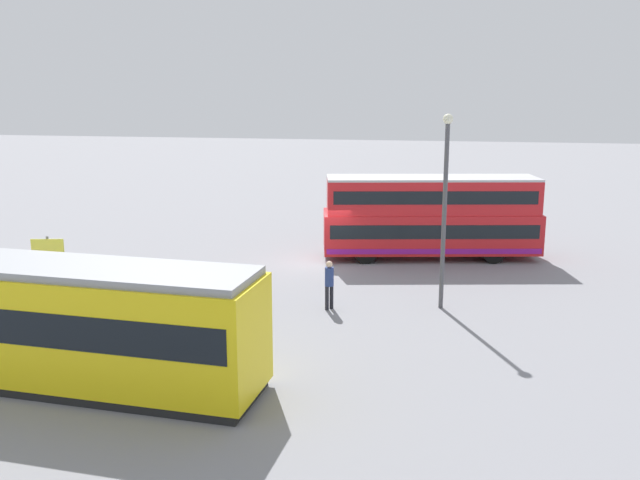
{
  "coord_description": "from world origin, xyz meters",
  "views": [
    {
      "loc": [
        -5.7,
        29.8,
        7.74
      ],
      "look_at": [
        -0.67,
        4.36,
        2.04
      ],
      "focal_mm": 38.11,
      "sensor_mm": 36.0,
      "label": 1
    }
  ],
  "objects": [
    {
      "name": "ground_plane",
      "position": [
        0.0,
        0.0,
        0.0
      ],
      "size": [
        160.0,
        160.0,
        0.0
      ],
      "primitive_type": "plane",
      "color": "gray"
    },
    {
      "name": "double_decker_bus",
      "position": [
        -4.72,
        -1.91,
        1.97
      ],
      "size": [
        10.32,
        4.5,
        3.85
      ],
      "color": "red",
      "rests_on": "ground"
    },
    {
      "name": "tram_yellow",
      "position": [
        5.23,
        14.25,
        1.73
      ],
      "size": [
        12.77,
        3.26,
        3.34
      ],
      "color": "yellow",
      "rests_on": "ground"
    },
    {
      "name": "pedestrian_near_railing",
      "position": [
        2.18,
        6.83,
        0.9
      ],
      "size": [
        0.4,
        0.4,
        1.58
      ],
      "color": "#33384C",
      "rests_on": "ground"
    },
    {
      "name": "pedestrian_crossing",
      "position": [
        -1.47,
        6.67,
        1.05
      ],
      "size": [
        0.45,
        0.45,
        1.8
      ],
      "color": "black",
      "rests_on": "ground"
    },
    {
      "name": "pedestrian_railing",
      "position": [
        5.54,
        6.72,
        0.75
      ],
      "size": [
        9.45,
        1.11,
        1.08
      ],
      "color": "gray",
      "rests_on": "ground"
    },
    {
      "name": "info_sign",
      "position": [
        9.53,
        6.87,
        1.61
      ],
      "size": [
        1.23,
        0.32,
        2.29
      ],
      "color": "slate",
      "rests_on": "ground"
    },
    {
      "name": "street_lamp",
      "position": [
        -5.43,
        5.72,
        4.07
      ],
      "size": [
        0.36,
        0.36,
        6.98
      ],
      "color": "#4C4C51",
      "rests_on": "ground"
    }
  ]
}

